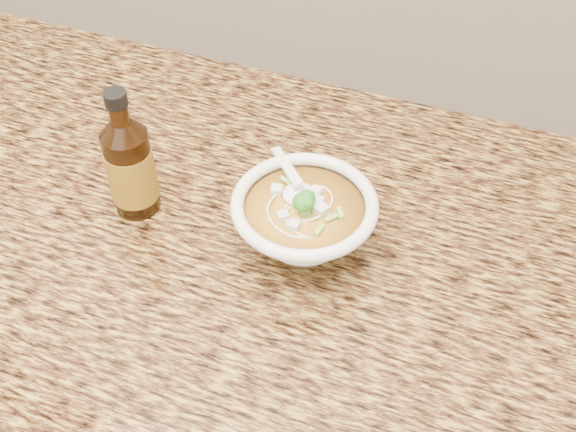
% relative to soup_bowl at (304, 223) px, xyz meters
% --- Properties ---
extents(cabinet, '(4.00, 0.65, 0.86)m').
position_rel_soup_bowl_xyz_m(cabinet, '(-0.17, 0.01, -0.51)').
color(cabinet, '#331F0F').
rests_on(cabinet, ground).
extents(counter_slab, '(4.00, 0.68, 0.04)m').
position_rel_soup_bowl_xyz_m(counter_slab, '(-0.17, 0.01, -0.06)').
color(counter_slab, '#AA903E').
rests_on(counter_slab, cabinet).
extents(soup_bowl, '(0.17, 0.17, 0.09)m').
position_rel_soup_bowl_xyz_m(soup_bowl, '(0.00, 0.00, 0.00)').
color(soup_bowl, white).
rests_on(soup_bowl, counter_slab).
extents(hot_sauce_bottle, '(0.07, 0.07, 0.18)m').
position_rel_soup_bowl_xyz_m(hot_sauce_bottle, '(-0.22, -0.01, 0.03)').
color(hot_sauce_bottle, '#321906').
rests_on(hot_sauce_bottle, counter_slab).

